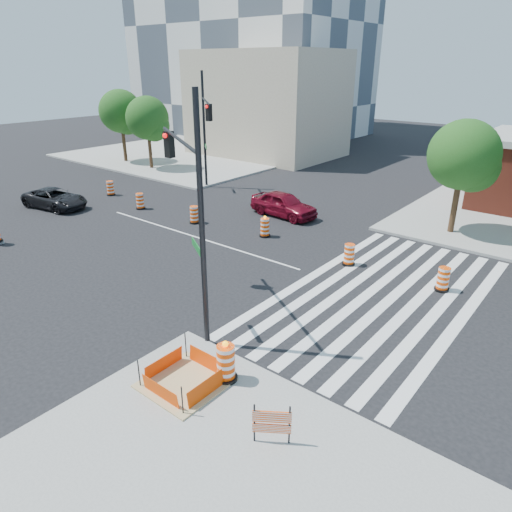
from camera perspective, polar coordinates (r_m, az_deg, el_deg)
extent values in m
plane|color=black|center=(25.24, -7.78, 2.44)|extent=(120.00, 120.00, 0.00)
cube|color=gray|center=(49.88, -7.22, 12.74)|extent=(22.00, 22.00, 0.15)
cube|color=silver|center=(20.65, 7.39, -2.29)|extent=(0.45, 13.50, 0.01)
cube|color=silver|center=(20.25, 9.55, -2.96)|extent=(0.45, 13.50, 0.01)
cube|color=silver|center=(19.88, 11.79, -3.65)|extent=(0.45, 13.50, 0.01)
cube|color=silver|center=(19.55, 14.12, -4.36)|extent=(0.45, 13.50, 0.01)
cube|color=silver|center=(19.25, 16.53, -5.08)|extent=(0.45, 13.50, 0.01)
cube|color=silver|center=(18.99, 19.01, -5.82)|extent=(0.45, 13.50, 0.01)
cube|color=silver|center=(18.77, 21.57, -6.56)|extent=(0.45, 13.50, 0.01)
cube|color=silver|center=(18.59, 24.19, -7.31)|extent=(0.45, 13.50, 0.01)
cube|color=silver|center=(25.23, -7.79, 2.45)|extent=(14.00, 0.12, 0.01)
cube|color=tan|center=(13.91, -8.86, -15.37)|extent=(2.20, 2.20, 0.05)
cube|color=#E84004|center=(13.32, -11.88, -16.27)|extent=(1.44, 0.02, 0.55)
cube|color=#E84004|center=(14.24, -6.21, -12.92)|extent=(1.44, 0.02, 0.55)
cube|color=#E84004|center=(14.33, -11.44, -13.06)|extent=(0.02, 1.44, 0.55)
cube|color=#E84004|center=(13.23, -6.17, -16.14)|extent=(0.02, 1.44, 0.55)
cylinder|color=black|center=(13.80, -14.41, -14.05)|extent=(0.04, 0.04, 0.90)
cylinder|color=black|center=(12.66, -9.20, -17.42)|extent=(0.04, 0.04, 0.90)
cylinder|color=black|center=(14.69, -8.78, -11.00)|extent=(0.04, 0.04, 0.90)
cylinder|color=black|center=(13.63, -3.47, -13.77)|extent=(0.04, 0.04, 0.90)
cube|color=tan|center=(48.24, 1.34, 18.46)|extent=(14.00, 10.00, 10.00)
imported|color=maroon|center=(28.28, 3.47, 6.47)|extent=(4.52, 2.08, 1.50)
imported|color=black|center=(32.70, -23.85, 6.60)|extent=(4.84, 2.85, 1.26)
cylinder|color=black|center=(13.92, -6.78, 3.56)|extent=(0.18, 0.18, 8.01)
cylinder|color=black|center=(16.27, -9.66, 14.22)|extent=(5.19, 3.24, 0.12)
cube|color=black|center=(18.40, -10.80, 13.54)|extent=(0.32, 0.28, 1.00)
sphere|color=#FF0C0C|center=(18.23, -11.32, 14.53)|extent=(0.18, 0.18, 0.18)
cube|color=#0C591E|center=(15.19, -7.48, 1.17)|extent=(1.05, 0.66, 0.25)
cylinder|color=black|center=(34.87, -6.49, 15.35)|extent=(0.18, 0.18, 8.16)
cylinder|color=black|center=(31.60, -6.28, 18.68)|extent=(4.69, 4.12, 0.12)
cube|color=black|center=(29.52, -5.92, 17.41)|extent=(0.33, 0.29, 1.02)
sphere|color=#FF0C0C|center=(29.36, -6.20, 18.07)|extent=(0.18, 0.18, 0.18)
cube|color=#0C591E|center=(34.01, -6.29, 13.43)|extent=(0.95, 0.84, 0.26)
cylinder|color=black|center=(13.92, -3.73, -14.92)|extent=(0.67, 0.67, 0.11)
cylinder|color=#FF4705|center=(13.58, -3.79, -13.06)|extent=(0.54, 0.54, 1.06)
sphere|color=#FF990C|center=(13.23, -3.86, -10.91)|extent=(0.18, 0.18, 0.18)
cube|color=#FF4705|center=(11.58, 2.01, -19.46)|extent=(0.81, 0.57, 0.31)
cube|color=#FF4705|center=(11.82, 1.98, -20.74)|extent=(0.81, 0.57, 0.25)
cylinder|color=black|center=(11.75, -0.21, -20.16)|extent=(0.04, 0.04, 1.12)
cylinder|color=black|center=(11.73, 4.20, -20.34)|extent=(0.04, 0.04, 1.12)
cylinder|color=#382314|center=(46.04, -16.20, 13.74)|extent=(0.32, 0.32, 4.17)
sphere|color=#1F4513|center=(45.73, -16.57, 16.95)|extent=(3.91, 3.91, 3.91)
sphere|color=#1F4513|center=(45.57, -15.79, 16.18)|extent=(2.87, 2.87, 2.87)
sphere|color=#1F4513|center=(45.98, -17.02, 16.44)|extent=(2.61, 2.61, 2.61)
cylinder|color=#382314|center=(42.32, -13.13, 13.13)|extent=(0.29, 0.29, 3.93)
sphere|color=#1F4513|center=(42.00, -13.44, 16.43)|extent=(3.69, 3.69, 3.69)
sphere|color=#1F4513|center=(41.88, -12.65, 15.63)|extent=(2.70, 2.70, 2.70)
sphere|color=#1F4513|center=(42.22, -13.92, 15.91)|extent=(2.46, 2.46, 2.46)
cylinder|color=#382314|center=(27.05, 23.69, 6.43)|extent=(0.32, 0.32, 3.88)
sphere|color=#1F4513|center=(26.55, 24.52, 11.44)|extent=(3.64, 3.64, 3.64)
sphere|color=#1F4513|center=(26.82, 25.52, 10.04)|extent=(2.67, 2.67, 2.67)
sphere|color=#1F4513|center=(26.52, 23.44, 10.80)|extent=(2.43, 2.43, 2.43)
cylinder|color=black|center=(34.71, -17.65, 7.34)|extent=(0.60, 0.60, 0.10)
cylinder|color=#FF4705|center=(34.59, -17.75, 8.14)|extent=(0.48, 0.48, 0.95)
cylinder|color=black|center=(30.80, -14.20, 5.83)|extent=(0.60, 0.60, 0.10)
cylinder|color=#FF4705|center=(30.67, -14.29, 6.72)|extent=(0.48, 0.48, 0.95)
cylinder|color=black|center=(27.39, -7.68, 4.22)|extent=(0.60, 0.60, 0.10)
cylinder|color=#FF4705|center=(27.24, -7.74, 5.21)|extent=(0.48, 0.48, 0.95)
cylinder|color=black|center=(24.99, 1.11, 2.57)|extent=(0.60, 0.60, 0.10)
cylinder|color=#FF4705|center=(24.82, 1.12, 3.66)|extent=(0.48, 0.48, 0.95)
sphere|color=#FF990C|center=(24.65, 1.13, 4.86)|extent=(0.16, 0.16, 0.16)
cylinder|color=black|center=(21.88, 11.48, -0.95)|extent=(0.60, 0.60, 0.10)
cylinder|color=#FF4705|center=(21.69, 11.58, 0.26)|extent=(0.48, 0.48, 0.95)
cylinder|color=black|center=(20.59, 22.16, -3.86)|extent=(0.60, 0.60, 0.10)
cylinder|color=#FF4705|center=(20.38, 22.36, -2.60)|extent=(0.48, 0.48, 0.95)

